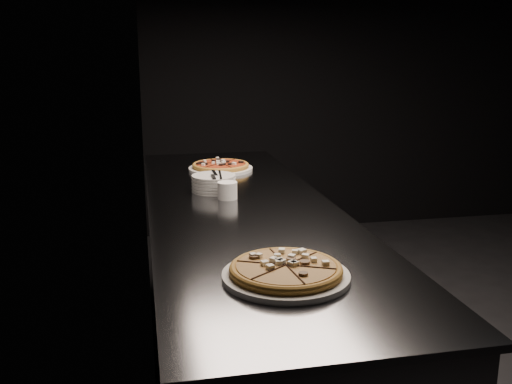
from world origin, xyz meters
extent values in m
cube|color=black|center=(-2.50, 0.00, 1.40)|extent=(0.02, 5.00, 2.80)
cube|color=black|center=(0.00, 2.50, 1.40)|extent=(5.00, 0.02, 2.80)
cube|color=slate|center=(-2.13, 0.00, 0.45)|extent=(0.70, 2.40, 0.90)
cube|color=slate|center=(-2.13, 0.00, 0.91)|extent=(0.74, 2.44, 0.02)
cylinder|color=silver|center=(-2.15, -0.78, 0.93)|extent=(0.35, 0.35, 0.02)
cylinder|color=#B38335|center=(-2.15, -0.78, 0.94)|extent=(0.40, 0.40, 0.01)
torus|color=#B38335|center=(-2.15, -0.78, 0.95)|extent=(0.41, 0.41, 0.02)
cylinder|color=gold|center=(-2.15, -0.78, 0.95)|extent=(0.36, 0.36, 0.01)
cylinder|color=silver|center=(-2.12, 0.69, 0.93)|extent=(0.33, 0.33, 0.02)
cylinder|color=#B38335|center=(-2.12, 0.69, 0.94)|extent=(0.35, 0.35, 0.01)
torus|color=#B38335|center=(-2.12, 0.69, 0.95)|extent=(0.35, 0.35, 0.02)
cylinder|color=#A03317|center=(-2.12, 0.69, 0.95)|extent=(0.31, 0.31, 0.01)
cylinder|color=silver|center=(-2.21, 0.25, 0.93)|extent=(0.19, 0.19, 0.01)
cylinder|color=silver|center=(-2.21, 0.25, 0.94)|extent=(0.19, 0.19, 0.01)
cylinder|color=silver|center=(-2.21, 0.25, 0.96)|extent=(0.19, 0.19, 0.01)
cylinder|color=silver|center=(-2.21, 0.25, 0.97)|extent=(0.19, 0.19, 0.01)
cylinder|color=silver|center=(-2.21, 0.25, 0.98)|extent=(0.19, 0.19, 0.01)
cube|color=#ADAFB4|center=(-2.20, 0.29, 0.99)|extent=(0.02, 0.12, 0.00)
cube|color=black|center=(-2.22, 0.20, 1.00)|extent=(0.01, 0.08, 0.01)
cube|color=#ADAFB4|center=(-2.18, 0.24, 0.99)|extent=(0.07, 0.19, 0.00)
cylinder|color=white|center=(-2.17, 0.11, 0.96)|extent=(0.08, 0.08, 0.07)
cylinder|color=black|center=(-2.17, 0.11, 0.98)|extent=(0.07, 0.07, 0.01)
camera|label=1|loc=(-2.51, -2.17, 1.52)|focal=40.00mm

